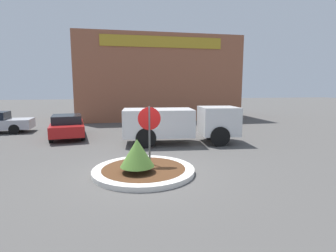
# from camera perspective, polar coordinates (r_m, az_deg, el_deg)

# --- Properties ---
(ground_plane) EXTENTS (120.00, 120.00, 0.00)m
(ground_plane) POSITION_cam_1_polar(r_m,az_deg,el_deg) (9.24, -5.30, -10.13)
(ground_plane) COLOR #514F4C
(traffic_island) EXTENTS (3.51, 3.51, 0.17)m
(traffic_island) POSITION_cam_1_polar(r_m,az_deg,el_deg) (9.21, -5.31, -9.64)
(traffic_island) COLOR silver
(traffic_island) RESTS_ON ground_plane
(stop_sign) EXTENTS (0.82, 0.07, 2.26)m
(stop_sign) POSITION_cam_1_polar(r_m,az_deg,el_deg) (9.36, -4.08, 0.11)
(stop_sign) COLOR #4C4C51
(stop_sign) RESTS_ON ground_plane
(island_shrub) EXTENTS (1.12, 1.12, 1.10)m
(island_shrub) POSITION_cam_1_polar(r_m,az_deg,el_deg) (8.64, -6.74, -5.81)
(island_shrub) COLOR brown
(island_shrub) RESTS_ON traffic_island
(utility_truck) EXTENTS (6.09, 2.53, 1.91)m
(utility_truck) POSITION_cam_1_polar(r_m,az_deg,el_deg) (13.72, 2.56, 0.80)
(utility_truck) COLOR silver
(utility_truck) RESTS_ON ground_plane
(storefront_building) EXTENTS (14.52, 6.07, 7.47)m
(storefront_building) POSITION_cam_1_polar(r_m,az_deg,el_deg) (25.42, -2.34, 10.22)
(storefront_building) COLOR #93563D
(storefront_building) RESTS_ON ground_plane
(parked_sedan_red) EXTENTS (2.43, 4.45, 1.35)m
(parked_sedan_red) POSITION_cam_1_polar(r_m,az_deg,el_deg) (16.50, -21.08, 0.06)
(parked_sedan_red) COLOR #B21919
(parked_sedan_red) RESTS_ON ground_plane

